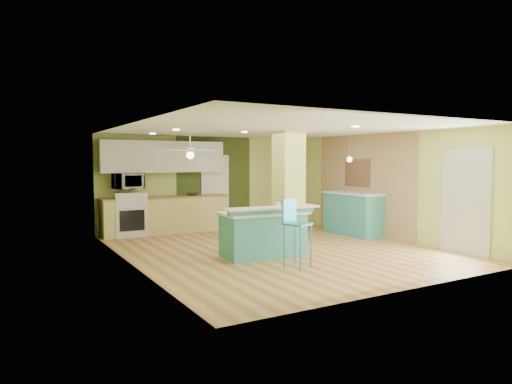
% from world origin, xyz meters
% --- Properties ---
extents(floor, '(6.00, 7.00, 0.01)m').
position_xyz_m(floor, '(0.00, 0.00, -0.01)').
color(floor, '#9F6737').
rests_on(floor, ground).
extents(ceiling, '(6.00, 7.00, 0.01)m').
position_xyz_m(ceiling, '(0.00, 0.00, 2.50)').
color(ceiling, white).
rests_on(ceiling, wall_back).
extents(wall_back, '(6.00, 0.01, 2.50)m').
position_xyz_m(wall_back, '(0.00, 3.50, 1.25)').
color(wall_back, '#C5D773').
rests_on(wall_back, floor).
extents(wall_front, '(6.00, 0.01, 2.50)m').
position_xyz_m(wall_front, '(0.00, -3.50, 1.25)').
color(wall_front, '#C5D773').
rests_on(wall_front, floor).
extents(wall_left, '(0.01, 7.00, 2.50)m').
position_xyz_m(wall_left, '(-3.00, 0.00, 1.25)').
color(wall_left, '#C5D773').
rests_on(wall_left, floor).
extents(wall_right, '(0.01, 7.00, 2.50)m').
position_xyz_m(wall_right, '(3.00, 0.00, 1.25)').
color(wall_right, '#C5D773').
rests_on(wall_right, floor).
extents(wood_panel, '(0.02, 3.40, 2.50)m').
position_xyz_m(wood_panel, '(2.99, 0.60, 1.25)').
color(wood_panel, '#9C7959').
rests_on(wood_panel, floor).
extents(olive_accent, '(2.20, 0.02, 2.50)m').
position_xyz_m(olive_accent, '(0.20, 3.49, 1.25)').
color(olive_accent, '#39481C').
rests_on(olive_accent, floor).
extents(interior_door, '(0.82, 0.05, 2.00)m').
position_xyz_m(interior_door, '(0.20, 3.46, 1.00)').
color(interior_door, white).
rests_on(interior_door, floor).
extents(french_door, '(0.04, 1.08, 2.10)m').
position_xyz_m(french_door, '(2.97, -2.30, 1.05)').
color(french_door, silver).
rests_on(french_door, floor).
extents(column, '(0.55, 0.55, 2.50)m').
position_xyz_m(column, '(0.65, 0.50, 1.25)').
color(column, '#DBE469').
rests_on(column, floor).
extents(kitchen_run, '(3.25, 0.63, 0.94)m').
position_xyz_m(kitchen_run, '(-1.30, 3.20, 0.47)').
color(kitchen_run, '#CDC06B').
rests_on(kitchen_run, floor).
extents(stove, '(0.76, 0.66, 1.08)m').
position_xyz_m(stove, '(-2.25, 3.19, 0.46)').
color(stove, silver).
rests_on(stove, floor).
extents(upper_cabinets, '(3.20, 0.34, 0.80)m').
position_xyz_m(upper_cabinets, '(-1.30, 3.32, 1.95)').
color(upper_cabinets, silver).
rests_on(upper_cabinets, wall_back).
extents(microwave, '(0.70, 0.48, 0.39)m').
position_xyz_m(microwave, '(-2.25, 3.20, 1.35)').
color(microwave, white).
rests_on(microwave, wall_back).
extents(ceiling_fan, '(1.41, 1.41, 0.61)m').
position_xyz_m(ceiling_fan, '(-1.10, 2.00, 2.08)').
color(ceiling_fan, white).
rests_on(ceiling_fan, ceiling).
extents(pendant_lamp, '(0.14, 0.14, 0.69)m').
position_xyz_m(pendant_lamp, '(2.65, 0.75, 1.88)').
color(pendant_lamp, silver).
rests_on(pendant_lamp, ceiling).
extents(wall_decor, '(0.03, 0.90, 0.70)m').
position_xyz_m(wall_decor, '(2.96, 0.80, 1.55)').
color(wall_decor, brown).
rests_on(wall_decor, wood_panel).
extents(peninsula, '(1.89, 1.10, 1.00)m').
position_xyz_m(peninsula, '(-0.60, -0.50, 0.46)').
color(peninsula, teal).
rests_on(peninsula, floor).
extents(bar_stool, '(0.51, 0.51, 1.20)m').
position_xyz_m(bar_stool, '(-0.59, -1.53, 0.80)').
color(bar_stool, teal).
rests_on(bar_stool, floor).
extents(side_counter, '(0.70, 1.64, 1.06)m').
position_xyz_m(side_counter, '(2.70, 0.63, 0.53)').
color(side_counter, teal).
rests_on(side_counter, floor).
extents(fruit_bowl, '(0.33, 0.33, 0.07)m').
position_xyz_m(fruit_bowl, '(-0.61, 3.11, 0.98)').
color(fruit_bowl, '#3A2817').
rests_on(fruit_bowl, kitchen_run).
extents(canister, '(0.14, 0.14, 0.16)m').
position_xyz_m(canister, '(-0.19, -0.34, 0.95)').
color(canister, gold).
rests_on(canister, peninsula).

